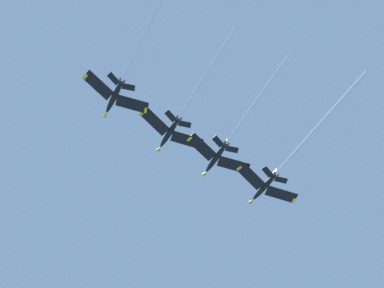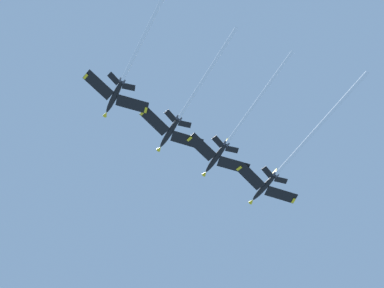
# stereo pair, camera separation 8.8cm
# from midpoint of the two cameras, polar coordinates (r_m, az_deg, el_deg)

# --- Properties ---
(jet_far_left) EXTENTS (20.12, 41.73, 18.31)m
(jet_far_left) POSITION_cam_midpoint_polar(r_m,az_deg,el_deg) (131.94, -7.68, 8.45)
(jet_far_left) COLOR black
(jet_inner_left) EXTENTS (20.14, 40.96, 18.21)m
(jet_inner_left) POSITION_cam_midpoint_polar(r_m,az_deg,el_deg) (133.59, -1.16, 3.67)
(jet_inner_left) COLOR black
(jet_centre) EXTENTS (20.13, 42.56, 17.76)m
(jet_centre) POSITION_cam_midpoint_polar(r_m,az_deg,el_deg) (135.17, 4.31, 0.39)
(jet_centre) COLOR black
(jet_inner_right) EXTENTS (20.14, 47.80, 21.37)m
(jet_inner_right) POSITION_cam_midpoint_polar(r_m,az_deg,el_deg) (136.67, 11.20, -1.98)
(jet_inner_right) COLOR black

